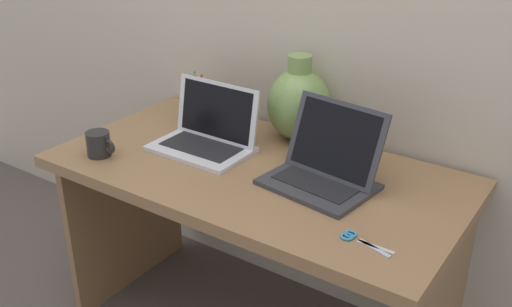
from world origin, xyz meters
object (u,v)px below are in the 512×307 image
at_px(green_vase, 299,103).
at_px(laptop_right, 326,163).
at_px(laptop_left, 208,131).
at_px(scissors, 358,240).
at_px(pen_cup, 198,103).
at_px(coffee_mug, 99,144).

bearing_deg(green_vase, laptop_right, -45.02).
xyz_separation_m(laptop_right, green_vase, (-0.24, 0.24, 0.07)).
bearing_deg(laptop_left, scissors, -19.62).
bearing_deg(pen_cup, scissors, -26.12).
height_order(laptop_right, scissors, laptop_right).
height_order(laptop_right, coffee_mug, laptop_right).
bearing_deg(laptop_right, green_vase, 134.98).
xyz_separation_m(green_vase, pen_cup, (-0.41, -0.05, -0.07)).
bearing_deg(laptop_right, pen_cup, 163.64).
relative_size(green_vase, scissors, 2.05).
xyz_separation_m(laptop_left, green_vase, (0.22, 0.24, 0.07)).
bearing_deg(laptop_left, coffee_mug, -134.44).
xyz_separation_m(coffee_mug, scissors, (0.93, 0.02, -0.04)).
bearing_deg(laptop_left, pen_cup, 136.45).
relative_size(laptop_right, green_vase, 1.14).
bearing_deg(scissors, laptop_right, 133.00).
distance_m(laptop_left, scissors, 0.72).
distance_m(laptop_right, scissors, 0.33).
bearing_deg(pen_cup, coffee_mug, -97.45).
xyz_separation_m(laptop_right, scissors, (0.22, -0.24, -0.06)).
height_order(coffee_mug, scissors, coffee_mug).
bearing_deg(green_vase, pen_cup, -173.14).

